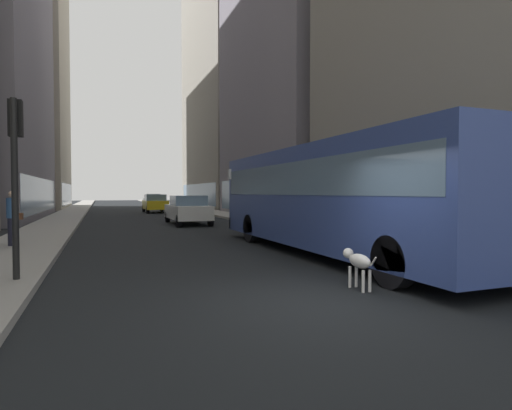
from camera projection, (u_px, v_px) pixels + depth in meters
The scene contains 12 objects.
ground_plane at pixel (138, 211), 39.47m from camera, with size 120.00×120.00×0.00m, color black.
sidewalk_left at pixel (73, 211), 37.46m from camera, with size 2.40×110.00×0.15m, color gray.
sidewalk_right at pixel (197, 210), 41.48m from camera, with size 2.40×110.00×0.15m, color #9E9991.
building_left_far at pixel (16, 78), 45.33m from camera, with size 9.91×15.92×28.67m.
building_right_far at pixel (235, 36), 49.40m from camera, with size 9.40×18.58×40.92m.
transit_bus at pixel (330, 193), 11.92m from camera, with size 2.78×11.53×3.05m.
car_yellow_taxi at pixel (155, 203), 37.10m from camera, with size 1.86×4.32×1.62m.
car_white_van at pixel (188, 210), 23.26m from camera, with size 1.89×4.64×1.62m.
car_grey_wagon at pixel (152, 200), 52.48m from camera, with size 1.76×4.78×1.62m.
dalmatian_dog at pixel (358, 261), 7.65m from camera, with size 0.22×0.96×0.72m.
pedestrian_with_handbag at pixel (13, 218), 12.75m from camera, with size 0.45×0.34×1.69m.
traffic_light_near at pixel (15, 158), 7.81m from camera, with size 0.24×0.41×3.40m.
Camera 1 is at (-3.40, -5.86, 1.78)m, focal length 29.05 mm.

